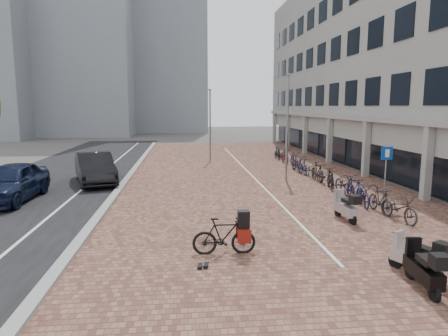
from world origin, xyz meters
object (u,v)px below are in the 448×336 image
at_px(parking_sign, 386,167).
at_px(hero_bike, 224,235).
at_px(scooter_back, 417,256).
at_px(scooter_front, 346,206).
at_px(car_navy, 11,182).
at_px(car_dark, 95,168).
at_px(scooter_mid, 423,267).

bearing_deg(parking_sign, hero_bike, -158.47).
distance_m(hero_bike, scooter_back, 4.97).
bearing_deg(scooter_front, car_navy, 156.48).
bearing_deg(car_dark, scooter_mid, -72.08).
height_order(scooter_front, scooter_back, scooter_front).
xyz_separation_m(car_navy, car_dark, (2.81, 3.92, -0.02)).
relative_size(hero_bike, scooter_front, 1.13).
bearing_deg(hero_bike, scooter_front, -57.24).
height_order(scooter_front, parking_sign, parking_sign).
height_order(car_dark, scooter_back, car_dark).
relative_size(car_dark, parking_sign, 1.98).
relative_size(car_navy, car_dark, 0.99).
distance_m(scooter_front, parking_sign, 3.08).
bearing_deg(scooter_mid, scooter_front, 91.16).
relative_size(scooter_mid, parking_sign, 0.63).
relative_size(scooter_front, scooter_mid, 1.00).
bearing_deg(scooter_back, parking_sign, 43.90).
distance_m(scooter_mid, parking_sign, 7.89).
height_order(car_dark, hero_bike, car_dark).
bearing_deg(hero_bike, scooter_back, -111.73).
bearing_deg(car_dark, scooter_front, -56.26).
bearing_deg(car_dark, scooter_back, -69.76).
bearing_deg(scooter_mid, parking_sign, 75.06).
bearing_deg(scooter_back, hero_bike, 132.12).
relative_size(hero_bike, parking_sign, 0.71).
bearing_deg(car_navy, scooter_mid, -35.90).
distance_m(car_dark, scooter_mid, 17.36).
xyz_separation_m(car_navy, hero_bike, (8.72, -7.45, -0.29)).
relative_size(hero_bike, scooter_back, 1.18).
bearing_deg(car_dark, parking_sign, -45.54).
bearing_deg(scooter_mid, car_dark, 132.18).
bearing_deg(scooter_front, parking_sign, 30.33).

